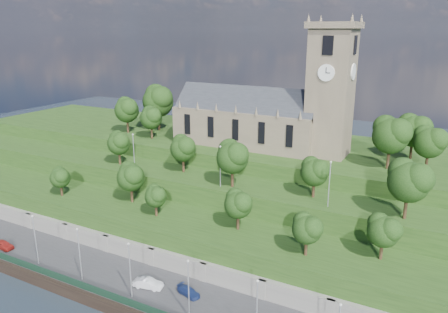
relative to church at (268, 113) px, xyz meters
The scene contains 15 objects.
promenade 45.42m from the church, 91.13° to the right, with size 160.00×12.00×2.00m, color #2D2D30.
fence 49.57m from the church, 91.00° to the right, with size 160.00×0.10×1.20m, color #173423.
retaining_wall 39.48m from the church, 91.33° to the right, with size 160.00×2.10×5.00m.
embankment_lower 33.57m from the church, 91.61° to the right, with size 160.00×12.00×8.00m, color #1F3C14.
embankment_upper 23.71m from the church, 92.66° to the right, with size 160.00×10.00×12.00m, color #1F3C14.
hilltop 15.57m from the church, 101.11° to the left, with size 160.00×32.00×15.00m, color #1F3C14.
church is the anchor object (origin of this frame).
trees_lower 29.26m from the church, 89.51° to the right, with size 64.81×8.80×7.85m.
trees_upper 19.70m from the church, 71.20° to the right, with size 63.42×8.71×9.35m.
trees_hilltop 4.04m from the church, 167.69° to the right, with size 74.36×15.65×11.62m.
lamp_posts_promenade 46.25m from the church, 93.67° to the right, with size 60.36×0.36×8.81m.
lamp_posts_upper 20.89m from the church, 92.26° to the right, with size 40.36×0.36×7.79m.
car_left 57.43m from the church, 127.42° to the right, with size 1.76×4.39×1.49m, color maroon.
car_middle 45.07m from the church, 93.01° to the right, with size 1.60×4.58×1.51m, color silver.
car_right 44.13m from the church, 83.71° to the right, with size 1.64×4.02×1.17m, color navy.
Camera 1 is at (36.35, -40.23, 39.87)m, focal length 35.00 mm.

